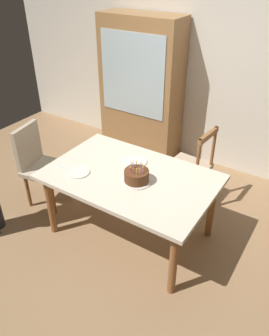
{
  "coord_description": "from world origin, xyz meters",
  "views": [
    {
      "loc": [
        1.45,
        -2.17,
        2.51
      ],
      "look_at": [
        0.05,
        0.0,
        0.84
      ],
      "focal_mm": 35.59,
      "sensor_mm": 36.0,
      "label": 1
    }
  ],
  "objects_px": {
    "dining_table": "(130,182)",
    "chair_upholstered": "(38,161)",
    "birthday_cake": "(137,176)",
    "plate_far_side": "(136,161)",
    "china_cabinet": "(141,89)",
    "plate_near_celebrant": "(78,172)",
    "chair_spindle_back": "(190,168)"
  },
  "relations": [
    {
      "from": "plate_near_celebrant",
      "to": "chair_spindle_back",
      "type": "relative_size",
      "value": 0.23
    },
    {
      "from": "dining_table",
      "to": "china_cabinet",
      "type": "bearing_deg",
      "value": 118.56
    },
    {
      "from": "plate_far_side",
      "to": "chair_upholstered",
      "type": "relative_size",
      "value": 0.23
    },
    {
      "from": "dining_table",
      "to": "plate_far_side",
      "type": "distance_m",
      "value": 0.26
    },
    {
      "from": "dining_table",
      "to": "chair_upholstered",
      "type": "distance_m",
      "value": 1.2
    },
    {
      "from": "china_cabinet",
      "to": "chair_upholstered",
      "type": "bearing_deg",
      "value": -101.74
    },
    {
      "from": "plate_far_side",
      "to": "chair_spindle_back",
      "type": "xyz_separation_m",
      "value": [
        0.34,
        0.6,
        -0.28
      ]
    },
    {
      "from": "china_cabinet",
      "to": "birthday_cake",
      "type": "bearing_deg",
      "value": -59.34
    },
    {
      "from": "chair_spindle_back",
      "to": "chair_upholstered",
      "type": "distance_m",
      "value": 1.72
    },
    {
      "from": "plate_near_celebrant",
      "to": "chair_spindle_back",
      "type": "height_order",
      "value": "chair_spindle_back"
    },
    {
      "from": "birthday_cake",
      "to": "plate_far_side",
      "type": "height_order",
      "value": "birthday_cake"
    },
    {
      "from": "dining_table",
      "to": "birthday_cake",
      "type": "relative_size",
      "value": 5.72
    },
    {
      "from": "plate_far_side",
      "to": "chair_spindle_back",
      "type": "relative_size",
      "value": 0.23
    },
    {
      "from": "birthday_cake",
      "to": "chair_spindle_back",
      "type": "xyz_separation_m",
      "value": [
        0.15,
        0.89,
        -0.33
      ]
    },
    {
      "from": "china_cabinet",
      "to": "dining_table",
      "type": "bearing_deg",
      "value": -61.44
    },
    {
      "from": "plate_far_side",
      "to": "china_cabinet",
      "type": "relative_size",
      "value": 0.12
    },
    {
      "from": "plate_far_side",
      "to": "chair_upholstered",
      "type": "xyz_separation_m",
      "value": [
        -1.11,
        -0.31,
        -0.21
      ]
    },
    {
      "from": "birthday_cake",
      "to": "plate_far_side",
      "type": "bearing_deg",
      "value": 123.14
    },
    {
      "from": "dining_table",
      "to": "plate_near_celebrant",
      "type": "relative_size",
      "value": 7.28
    },
    {
      "from": "dining_table",
      "to": "plate_near_celebrant",
      "type": "distance_m",
      "value": 0.51
    },
    {
      "from": "birthday_cake",
      "to": "chair_spindle_back",
      "type": "height_order",
      "value": "chair_spindle_back"
    },
    {
      "from": "plate_near_celebrant",
      "to": "plate_far_side",
      "type": "distance_m",
      "value": 0.59
    },
    {
      "from": "plate_far_side",
      "to": "chair_spindle_back",
      "type": "height_order",
      "value": "chair_spindle_back"
    },
    {
      "from": "chair_upholstered",
      "to": "dining_table",
      "type": "bearing_deg",
      "value": 3.85
    },
    {
      "from": "plate_near_celebrant",
      "to": "chair_upholstered",
      "type": "height_order",
      "value": "chair_upholstered"
    },
    {
      "from": "plate_near_celebrant",
      "to": "china_cabinet",
      "type": "height_order",
      "value": "china_cabinet"
    },
    {
      "from": "chair_spindle_back",
      "to": "plate_near_celebrant",
      "type": "bearing_deg",
      "value": -123.23
    },
    {
      "from": "plate_near_celebrant",
      "to": "plate_far_side",
      "type": "height_order",
      "value": "same"
    },
    {
      "from": "dining_table",
      "to": "plate_far_side",
      "type": "relative_size",
      "value": 7.28
    },
    {
      "from": "dining_table",
      "to": "birthday_cake",
      "type": "distance_m",
      "value": 0.18
    },
    {
      "from": "plate_near_celebrant",
      "to": "chair_spindle_back",
      "type": "bearing_deg",
      "value": 56.77
    },
    {
      "from": "chair_upholstered",
      "to": "china_cabinet",
      "type": "relative_size",
      "value": 0.5
    }
  ]
}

